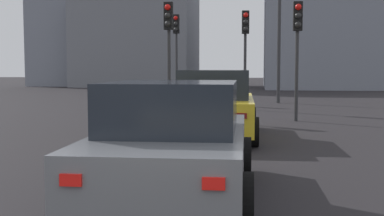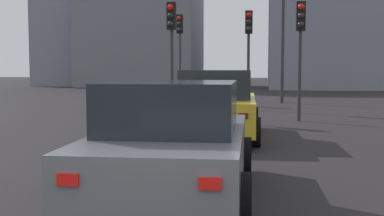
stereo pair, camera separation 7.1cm
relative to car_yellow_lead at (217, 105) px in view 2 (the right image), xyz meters
name	(u,v)px [view 2 (the right image)]	position (x,y,z in m)	size (l,w,h in m)	color
car_yellow_lead	(217,105)	(0.00, 0.00, 0.00)	(4.52, 2.13, 1.63)	gold
car_grey_second	(174,143)	(-5.79, 0.03, -0.05)	(4.19, 2.05, 1.52)	slate
traffic_light_near_left	(171,35)	(4.42, 1.92, 1.99)	(0.32, 0.29, 3.84)	#2D2D30
traffic_light_near_right	(180,40)	(11.90, 2.89, 2.25)	(0.32, 0.29, 4.22)	#2D2D30
traffic_light_far_left	(249,39)	(8.01, -0.52, 2.05)	(0.32, 0.30, 3.92)	#2D2D30
traffic_light_far_right	(300,35)	(3.96, -2.23, 1.91)	(0.32, 0.29, 3.73)	#2D2D30
building_facade_left	(325,38)	(30.94, -6.21, 3.35)	(10.82, 9.28, 8.25)	gray
building_facade_center	(142,3)	(32.79, 9.79, 6.76)	(9.00, 10.14, 15.08)	slate
building_facade_right	(93,41)	(36.54, 15.79, 3.53)	(12.88, 7.36, 8.61)	gray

